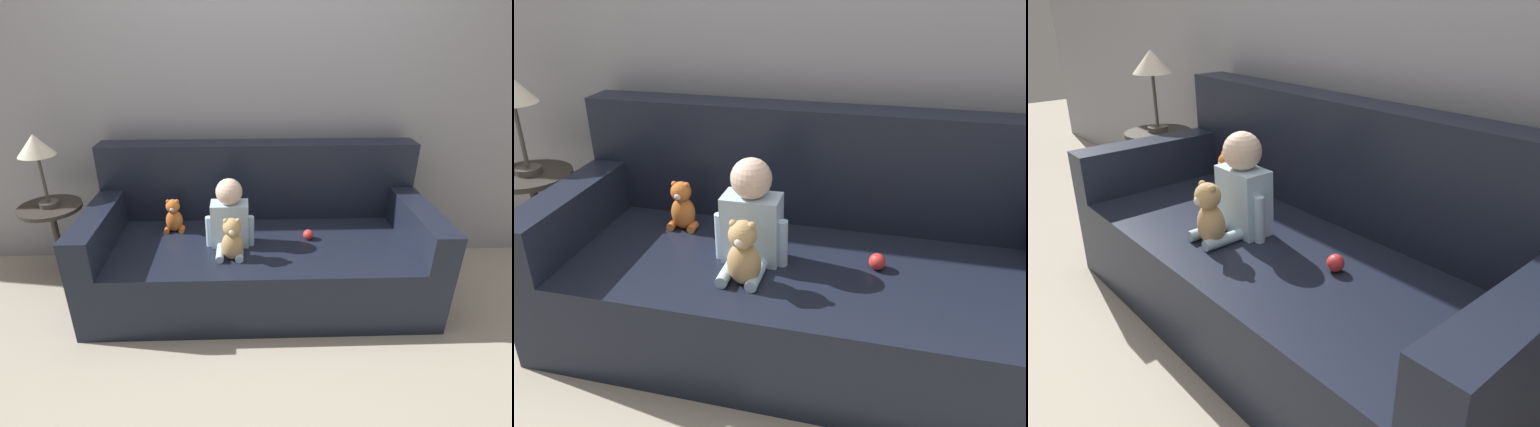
{
  "view_description": "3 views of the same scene",
  "coord_description": "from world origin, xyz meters",
  "views": [
    {
      "loc": [
        -0.1,
        -2.21,
        1.63
      ],
      "look_at": [
        -0.03,
        -0.11,
        0.63
      ],
      "focal_mm": 28.0,
      "sensor_mm": 36.0,
      "label": 1
    },
    {
      "loc": [
        0.29,
        -1.71,
        1.45
      ],
      "look_at": [
        -0.11,
        -0.08,
        0.63
      ],
      "focal_mm": 35.0,
      "sensor_mm": 36.0,
      "label": 2
    },
    {
      "loc": [
        1.36,
        -1.18,
        1.3
      ],
      "look_at": [
        0.07,
        -0.05,
        0.56
      ],
      "focal_mm": 35.0,
      "sensor_mm": 36.0,
      "label": 3
    }
  ],
  "objects": [
    {
      "name": "person_baby",
      "position": [
        -0.18,
        -0.06,
        0.59
      ],
      "size": [
        0.29,
        0.31,
        0.42
      ],
      "color": "silver",
      "rests_on": "couch"
    },
    {
      "name": "ground_plane",
      "position": [
        0.0,
        0.0,
        0.0
      ],
      "size": [
        12.0,
        12.0,
        0.0
      ],
      "primitive_type": "plane",
      "color": "#B7AD99"
    },
    {
      "name": "side_table",
      "position": [
        -1.35,
        0.18,
        0.77
      ],
      "size": [
        0.39,
        0.39,
        1.04
      ],
      "color": "#332D28",
      "rests_on": "ground_plane"
    },
    {
      "name": "couch",
      "position": [
        0.0,
        0.07,
        0.31
      ],
      "size": [
        2.11,
        0.91,
        0.93
      ],
      "color": "black",
      "rests_on": "ground_plane"
    },
    {
      "name": "toy_ball",
      "position": [
        0.3,
        -0.02,
        0.44
      ],
      "size": [
        0.06,
        0.06,
        0.06
      ],
      "color": "red",
      "rests_on": "couch"
    },
    {
      "name": "plush_toy_side",
      "position": [
        -0.55,
        0.12,
        0.51
      ],
      "size": [
        0.13,
        0.1,
        0.23
      ],
      "color": "orange",
      "rests_on": "couch"
    },
    {
      "name": "teddy_bear_brown",
      "position": [
        -0.17,
        -0.23,
        0.53
      ],
      "size": [
        0.13,
        0.12,
        0.26
      ],
      "color": "tan",
      "rests_on": "couch"
    }
  ]
}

